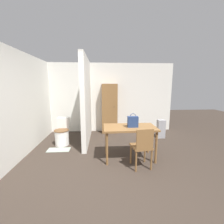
% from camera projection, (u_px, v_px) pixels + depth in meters
% --- Properties ---
extents(ground_plane, '(16.00, 16.00, 0.00)m').
position_uv_depth(ground_plane, '(110.00, 189.00, 2.48)').
color(ground_plane, '#382D26').
extents(wall_back, '(4.98, 0.12, 2.50)m').
position_uv_depth(wall_back, '(105.00, 98.00, 5.56)').
color(wall_back, silver).
rests_on(wall_back, ground_plane).
extents(wall_left, '(0.12, 4.29, 2.50)m').
position_uv_depth(wall_left, '(25.00, 104.00, 3.75)').
color(wall_left, silver).
rests_on(wall_left, ground_plane).
extents(partition_wall, '(0.12, 1.94, 2.50)m').
position_uv_depth(partition_wall, '(87.00, 101.00, 4.51)').
color(partition_wall, silver).
rests_on(partition_wall, ground_plane).
extents(dining_table, '(1.19, 0.67, 0.77)m').
position_uv_depth(dining_table, '(130.00, 131.00, 3.44)').
color(dining_table, brown).
rests_on(dining_table, ground_plane).
extents(wooden_chair, '(0.43, 0.43, 0.87)m').
position_uv_depth(wooden_chair, '(142.00, 146.00, 3.04)').
color(wooden_chair, brown).
rests_on(wooden_chair, ground_plane).
extents(toilet, '(0.41, 0.56, 0.76)m').
position_uv_depth(toilet, '(62.00, 134.00, 4.36)').
color(toilet, white).
rests_on(toilet, ground_plane).
extents(handbag, '(0.23, 0.12, 0.32)m').
position_uv_depth(handbag, '(133.00, 122.00, 3.37)').
color(handbag, navy).
rests_on(handbag, dining_table).
extents(wooden_cabinet, '(0.55, 0.36, 1.76)m').
position_uv_depth(wooden_cabinet, '(110.00, 109.00, 5.39)').
color(wooden_cabinet, brown).
rests_on(wooden_cabinet, ground_plane).
extents(bath_mat, '(0.59, 0.28, 0.01)m').
position_uv_depth(bath_mat, '(59.00, 150.00, 4.00)').
color(bath_mat, '#99A899').
rests_on(bath_mat, ground_plane).
extents(space_heater, '(0.24, 0.19, 0.60)m').
position_uv_depth(space_heater, '(161.00, 129.00, 4.92)').
color(space_heater, '#9E9EA3').
rests_on(space_heater, ground_plane).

